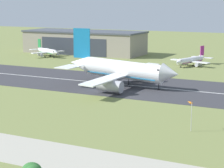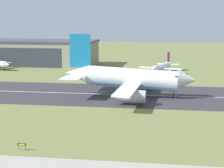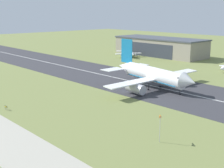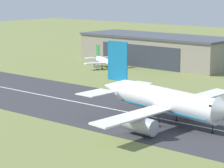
# 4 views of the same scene
# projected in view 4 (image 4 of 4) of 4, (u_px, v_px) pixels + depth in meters

# --- Properties ---
(runway_strip) EXTENTS (441.39, 41.44, 0.06)m
(runway_strip) POSITION_uv_depth(u_px,v_px,m) (127.00, 112.00, 148.16)
(runway_strip) COLOR #333338
(runway_strip) RESTS_ON ground_plane
(runway_centreline) EXTENTS (397.25, 0.70, 0.01)m
(runway_centreline) POSITION_uv_depth(u_px,v_px,m) (127.00, 112.00, 148.15)
(runway_centreline) COLOR silver
(runway_centreline) RESTS_ON runway_strip
(hangar_building) EXTENTS (70.95, 25.61, 13.12)m
(hangar_building) POSITION_uv_depth(u_px,v_px,m) (156.00, 50.00, 237.79)
(hangar_building) COLOR gray
(hangar_building) RESTS_ON ground_plane
(airplane_landing) EXTENTS (42.74, 53.76, 20.04)m
(airplane_landing) POSITION_uv_depth(u_px,v_px,m) (167.00, 102.00, 134.85)
(airplane_landing) COLOR white
(airplane_landing) RESTS_ON ground_plane
(airplane_parked_west) EXTENTS (21.86, 19.06, 9.24)m
(airplane_parked_west) POSITION_uv_depth(u_px,v_px,m) (105.00, 61.00, 226.33)
(airplane_parked_west) COLOR white
(airplane_parked_west) RESTS_ON ground_plane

